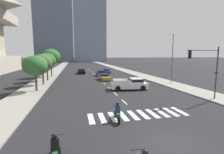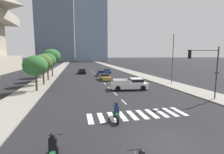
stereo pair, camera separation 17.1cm
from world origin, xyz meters
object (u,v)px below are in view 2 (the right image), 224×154
motorcycle_lead (53,150)px  street_tree_fourth (52,57)px  traffic_signal_near (207,64)px  street_tree_third (47,60)px  street_tree_nearest (35,66)px  motorcycle_third (116,113)px  pickup_truck (131,84)px  street_tree_second (43,62)px  sedan_gold_2 (105,77)px  sedan_blue_0 (102,74)px  sedan_blue_3 (107,71)px  sedan_black_1 (82,71)px  street_lamp_east (173,55)px

motorcycle_lead → street_tree_fourth: size_ratio=0.34×
traffic_signal_near → street_tree_third: traffic_signal_near is taller
street_tree_nearest → motorcycle_third: bearing=-55.5°
street_tree_nearest → pickup_truck: bearing=-5.8°
traffic_signal_near → street_tree_third: 27.33m
motorcycle_lead → pickup_truck: size_ratio=0.39×
pickup_truck → street_tree_second: 15.36m
motorcycle_third → street_tree_nearest: street_tree_nearest is taller
sedan_gold_2 → street_tree_fourth: (-11.35, 7.24, 4.23)m
sedan_blue_0 → street_tree_fourth: bearing=-94.8°
sedan_gold_2 → sedan_blue_3: size_ratio=1.04×
traffic_signal_near → street_tree_second: 24.24m
motorcycle_lead → sedan_blue_3: motorcycle_lead is taller
street_tree_third → street_tree_fourth: bearing=90.0°
pickup_truck → sedan_black_1: (-6.39, 23.70, -0.20)m
sedan_black_1 → sedan_blue_3: sedan_black_1 is taller
sedan_gold_2 → street_tree_second: (-11.35, -3.79, 3.31)m
traffic_signal_near → street_tree_nearest: 21.51m
sedan_blue_0 → sedan_blue_3: 7.21m
street_tree_nearest → street_tree_second: 5.33m
sedan_blue_0 → sedan_black_1: (-4.63, 6.51, 0.01)m
street_tree_second → motorcycle_third: bearing=-64.4°
traffic_signal_near → street_tree_nearest: bearing=-25.0°
street_tree_third → street_tree_fourth: size_ratio=0.84×
sedan_blue_0 → street_tree_fourth: (-11.72, 0.52, 4.21)m
motorcycle_lead → sedan_blue_0: motorcycle_lead is taller
traffic_signal_near → pickup_truck: bearing=-52.1°
sedan_black_1 → traffic_signal_near: size_ratio=0.78×
sedan_gold_2 → street_tree_fourth: size_ratio=0.71×
traffic_signal_near → motorcycle_third: bearing=16.4°
sedan_blue_3 → street_tree_nearest: (-14.45, -22.50, 3.12)m
motorcycle_third → traffic_signal_near: traffic_signal_near is taller
pickup_truck → traffic_signal_near: size_ratio=0.96×
motorcycle_third → sedan_black_1: 34.70m
street_tree_nearest → street_tree_third: bearing=90.0°
pickup_truck → sedan_blue_3: bearing=94.4°
motorcycle_lead → sedan_black_1: bearing=-2.0°
motorcycle_third → street_tree_nearest: (-8.47, 12.33, 3.09)m
sedan_black_1 → street_tree_third: street_tree_third is taller
pickup_truck → street_tree_nearest: size_ratio=1.14×
motorcycle_third → street_lamp_east: 19.94m
pickup_truck → sedan_blue_3: (0.97, 23.86, -0.26)m
street_tree_fourth → sedan_blue_0: bearing=-2.5°
sedan_blue_0 → sedan_gold_2: (-0.37, -6.72, -0.02)m
sedan_gold_2 → street_tree_second: size_ratio=0.89×
pickup_truck → street_tree_third: bearing=146.4°
sedan_blue_0 → street_tree_fourth: street_tree_fourth is taller
street_tree_nearest → street_tree_second: bearing=90.0°
motorcycle_lead → street_tree_fourth: bearing=9.5°
traffic_signal_near → street_tree_fourth: street_tree_fourth is taller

